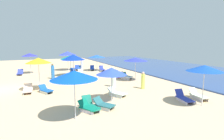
# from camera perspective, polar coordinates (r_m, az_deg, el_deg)

# --- Properties ---
(ground_plane) EXTENTS (60.00, 60.00, 0.00)m
(ground_plane) POSITION_cam_1_polar(r_m,az_deg,el_deg) (17.40, -31.64, -5.48)
(ground_plane) COLOR #DFB98D
(ocean) EXTENTS (60.00, 14.84, 0.12)m
(ocean) POSITION_cam_1_polar(r_m,az_deg,el_deg) (26.69, 25.27, -0.42)
(ocean) COLOR #304E90
(ocean) RESTS_ON ground_plane
(umbrella_0) EXTENTS (2.38, 2.38, 2.28)m
(umbrella_0) POSITION_cam_1_polar(r_m,az_deg,el_deg) (24.94, -4.97, 4.49)
(umbrella_0) COLOR silver
(umbrella_0) RESTS_ON ground_plane
(lounge_chair_0_0) EXTENTS (1.45, 0.76, 0.75)m
(lounge_chair_0_0) POSITION_cam_1_polar(r_m,az_deg,el_deg) (24.66, -3.28, 0.23)
(lounge_chair_0_0) COLOR silver
(lounge_chair_0_0) RESTS_ON ground_plane
(lounge_chair_0_1) EXTENTS (1.50, 0.97, 0.68)m
(lounge_chair_0_1) POSITION_cam_1_polar(r_m,az_deg,el_deg) (25.87, -6.48, 0.49)
(lounge_chair_0_1) COLOR silver
(lounge_chair_0_1) RESTS_ON ground_plane
(umbrella_1) EXTENTS (2.35, 2.35, 2.48)m
(umbrella_1) POSITION_cam_1_polar(r_m,az_deg,el_deg) (21.28, -13.44, 4.05)
(umbrella_1) COLOR silver
(umbrella_1) RESTS_ON ground_plane
(lounge_chair_1_0) EXTENTS (1.32, 0.89, 0.78)m
(lounge_chair_1_0) POSITION_cam_1_polar(r_m,az_deg,el_deg) (22.73, -12.82, -0.69)
(lounge_chair_1_0) COLOR silver
(lounge_chair_1_0) RESTS_ON ground_plane
(lounge_chair_1_1) EXTENTS (1.42, 1.10, 0.67)m
(lounge_chair_1_1) POSITION_cam_1_polar(r_m,az_deg,el_deg) (21.96, -10.52, -0.97)
(lounge_chair_1_1) COLOR silver
(lounge_chair_1_1) RESTS_ON ground_plane
(umbrella_2) EXTENTS (2.15, 2.15, 2.56)m
(umbrella_2) POSITION_cam_1_polar(r_m,az_deg,el_deg) (12.01, 27.98, 0.51)
(umbrella_2) COLOR silver
(umbrella_2) RESTS_ON ground_plane
(lounge_chair_2_0) EXTENTS (1.59, 0.88, 0.70)m
(lounge_chair_2_0) POSITION_cam_1_polar(r_m,az_deg,el_deg) (12.82, 22.34, -8.41)
(lounge_chair_2_0) COLOR silver
(lounge_chair_2_0) RESTS_ON ground_plane
(lounge_chair_2_1) EXTENTS (1.53, 0.76, 0.69)m
(lounge_chair_2_1) POSITION_cam_1_polar(r_m,az_deg,el_deg) (13.65, 26.20, -7.47)
(lounge_chair_2_1) COLOR silver
(lounge_chair_2_1) RESTS_ON ground_plane
(umbrella_3) EXTENTS (2.48, 2.48, 2.43)m
(umbrella_3) POSITION_cam_1_polar(r_m,az_deg,el_deg) (18.30, 7.70, 3.49)
(umbrella_3) COLOR silver
(umbrella_3) RESTS_ON ground_plane
(lounge_chair_3_0) EXTENTS (1.54, 1.07, 0.78)m
(lounge_chair_3_0) POSITION_cam_1_polar(r_m,az_deg,el_deg) (19.16, 4.45, -2.17)
(lounge_chair_3_0) COLOR silver
(lounge_chair_3_0) RESTS_ON ground_plane
(lounge_chair_3_1) EXTENTS (1.34, 0.83, 0.69)m
(lounge_chair_3_1) POSITION_cam_1_polar(r_m,az_deg,el_deg) (19.51, 4.78, -2.03)
(lounge_chair_3_1) COLOR silver
(lounge_chair_3_1) RESTS_ON ground_plane
(umbrella_4) EXTENTS (1.95, 1.95, 2.64)m
(umbrella_4) POSITION_cam_1_polar(r_m,az_deg,el_deg) (24.67, -25.25, 4.51)
(umbrella_4) COLOR silver
(umbrella_4) RESTS_ON ground_plane
(lounge_chair_4_0) EXTENTS (1.45, 0.76, 0.66)m
(lounge_chair_4_0) POSITION_cam_1_polar(r_m,az_deg,el_deg) (24.61, -27.79, -0.88)
(lounge_chair_4_0) COLOR silver
(lounge_chair_4_0) RESTS_ON ground_plane
(umbrella_5) EXTENTS (1.97, 1.97, 2.73)m
(umbrella_5) POSITION_cam_1_polar(r_m,az_deg,el_deg) (15.21, -22.91, 2.88)
(umbrella_5) COLOR silver
(umbrella_5) RESTS_ON ground_plane
(lounge_chair_5_0) EXTENTS (1.43, 0.73, 0.64)m
(lounge_chair_5_0) POSITION_cam_1_polar(r_m,az_deg,el_deg) (15.39, -25.73, -5.84)
(lounge_chair_5_0) COLOR silver
(lounge_chair_5_0) RESTS_ON ground_plane
(lounge_chair_5_1) EXTENTS (1.38, 1.08, 0.61)m
(lounge_chair_5_1) POSITION_cam_1_polar(r_m,az_deg,el_deg) (14.78, -20.80, -6.12)
(lounge_chair_5_1) COLOR silver
(lounge_chair_5_1) RESTS_ON ground_plane
(umbrella_6) EXTENTS (2.36, 2.36, 2.76)m
(umbrella_6) POSITION_cam_1_polar(r_m,az_deg,el_deg) (18.18, -12.56, 4.09)
(umbrella_6) COLOR silver
(umbrella_6) RESTS_ON ground_plane
(umbrella_7) EXTENTS (2.02, 2.02, 2.31)m
(umbrella_7) POSITION_cam_1_polar(r_m,az_deg,el_deg) (11.38, -0.17, -0.39)
(umbrella_7) COLOR silver
(umbrella_7) RESTS_ON ground_plane
(lounge_chair_7_0) EXTENTS (1.41, 1.22, 0.62)m
(lounge_chair_7_0) POSITION_cam_1_polar(r_m,az_deg,el_deg) (10.65, -2.77, -11.16)
(lounge_chair_7_0) COLOR silver
(lounge_chair_7_0) RESTS_ON ground_plane
(lounge_chair_7_1) EXTENTS (1.55, 1.18, 0.61)m
(lounge_chair_7_1) POSITION_cam_1_polar(r_m,az_deg,el_deg) (13.04, 1.51, -7.46)
(lounge_chair_7_1) COLOR silver
(lounge_chair_7_1) RESTS_ON ground_plane
(umbrella_8) EXTENTS (2.36, 2.36, 2.52)m
(umbrella_8) POSITION_cam_1_polar(r_m,az_deg,el_deg) (8.88, -12.24, -1.62)
(umbrella_8) COLOR silver
(umbrella_8) RESTS_ON ground_plane
(lounge_chair_8_0) EXTENTS (1.52, 0.73, 0.74)m
(lounge_chair_8_0) POSITION_cam_1_polar(r_m,az_deg,el_deg) (10.50, -7.13, -11.53)
(lounge_chair_8_0) COLOR silver
(lounge_chair_8_0) RESTS_ON ground_plane
(lounge_chair_8_1) EXTENTS (1.38, 1.18, 0.63)m
(lounge_chair_8_1) POSITION_cam_1_polar(r_m,az_deg,el_deg) (10.30, -7.69, -11.92)
(lounge_chair_8_1) COLOR silver
(lounge_chair_8_1) RESTS_ON ground_plane
(umbrella_9) EXTENTS (2.47, 2.47, 2.75)m
(umbrella_9) POSITION_cam_1_polar(r_m,az_deg,el_deg) (25.95, -14.28, 5.31)
(umbrella_9) COLOR silver
(umbrella_9) RESTS_ON ground_plane
(lounge_chair_9_0) EXTENTS (1.35, 0.81, 0.73)m
(lounge_chair_9_0) POSITION_cam_1_polar(r_m,az_deg,el_deg) (26.05, -11.21, 0.55)
(lounge_chair_9_0) COLOR silver
(lounge_chair_9_0) RESTS_ON ground_plane
(lounge_chair_9_1) EXTENTS (1.40, 1.16, 0.66)m
(lounge_chair_9_1) POSITION_cam_1_polar(r_m,az_deg,el_deg) (26.06, -11.01, 0.52)
(lounge_chair_9_1) COLOR silver
(lounge_chair_9_1) RESTS_ON ground_plane
(beachgoer_0) EXTENTS (0.40, 0.40, 1.48)m
(beachgoer_0) POSITION_cam_1_polar(r_m,az_deg,el_deg) (15.23, 10.08, -3.49)
(beachgoer_0) COLOR #E6EE5D
(beachgoer_0) RESTS_ON ground_plane
(beachgoer_1) EXTENTS (0.43, 0.43, 1.69)m
(beachgoer_1) POSITION_cam_1_polar(r_m,az_deg,el_deg) (20.26, -18.75, -0.57)
(beachgoer_1) COLOR #307ACA
(beachgoer_1) RESTS_ON ground_plane
(beachgoer_2) EXTENTS (0.53, 0.53, 1.57)m
(beachgoer_2) POSITION_cam_1_polar(r_m,az_deg,el_deg) (15.62, 0.59, -2.96)
(beachgoer_2) COLOR white
(beachgoer_2) RESTS_ON ground_plane
(beachgoer_3) EXTENTS (0.47, 0.47, 1.56)m
(beachgoer_3) POSITION_cam_1_polar(r_m,az_deg,el_deg) (26.16, -9.80, 1.58)
(beachgoer_3) COLOR silver
(beachgoer_3) RESTS_ON ground_plane
(beach_ball_0) EXTENTS (0.29, 0.29, 0.29)m
(beach_ball_0) POSITION_cam_1_polar(r_m,az_deg,el_deg) (19.77, 2.13, -2.22)
(beach_ball_0) COLOR #E43445
(beach_ball_0) RESTS_ON ground_plane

